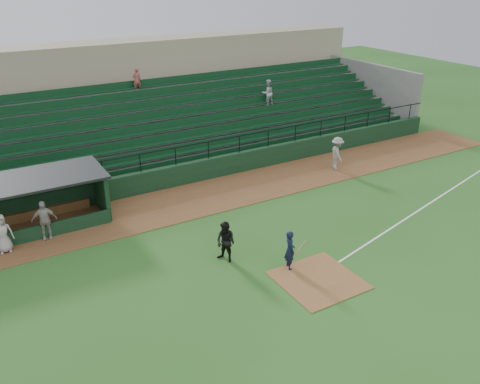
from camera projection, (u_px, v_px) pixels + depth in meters
ground at (303, 268)px, 20.00m from camera, size 90.00×90.00×0.00m
warning_track at (211, 196)px, 26.28m from camera, size 40.00×4.00×0.03m
home_plate_dirt at (318, 280)px, 19.21m from camera, size 3.00×3.00×0.03m
foul_line at (418, 211)px, 24.62m from camera, size 17.49×4.44×0.01m
stadium_structure at (150, 116)px, 31.97m from camera, size 38.00×13.08×6.40m
dugout at (4, 202)px, 22.47m from camera, size 8.90×3.20×2.42m
batter_at_plate at (290, 250)px, 19.65m from camera, size 1.07×0.71×1.68m
umpire at (226, 242)px, 20.13m from camera, size 0.98×1.06×1.76m
runner at (337, 153)px, 29.27m from camera, size 1.11×1.45×1.98m
dugout_player_a at (44, 220)px, 21.75m from camera, size 1.12×0.59×1.82m
dugout_player_b at (2, 233)px, 20.75m from camera, size 0.85×0.56×1.74m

